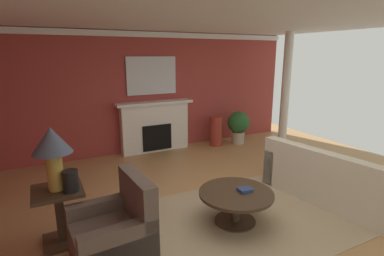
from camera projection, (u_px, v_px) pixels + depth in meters
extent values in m
plane|color=tan|center=(228.00, 211.00, 4.40)|extent=(8.99, 8.99, 0.00)
cube|color=#9E3833|center=(149.00, 92.00, 7.00)|extent=(7.51, 0.12, 2.74)
cube|color=white|center=(222.00, 13.00, 4.00)|extent=(7.51, 7.25, 0.06)
cube|color=white|center=(148.00, 34.00, 6.62)|extent=(7.51, 0.08, 0.12)
cube|color=tan|center=(235.00, 222.00, 4.11)|extent=(3.52, 2.22, 0.01)
cube|color=white|center=(155.00, 128.00, 7.04)|extent=(1.60, 0.25, 1.12)
cube|color=black|center=(155.00, 136.00, 7.07)|extent=(0.70, 0.26, 0.60)
cube|color=white|center=(155.00, 103.00, 6.87)|extent=(1.80, 0.35, 0.06)
cube|color=silver|center=(152.00, 76.00, 6.85)|extent=(1.18, 0.04, 0.86)
cube|color=beige|center=(334.00, 186.00, 4.72)|extent=(1.19, 2.21, 0.45)
cube|color=beige|center=(324.00, 165.00, 4.42)|extent=(0.50, 2.11, 0.40)
cube|color=beige|center=(285.00, 163.00, 5.45)|extent=(0.92, 0.33, 0.62)
cube|color=brown|center=(112.00, 243.00, 3.29)|extent=(0.85, 0.85, 0.44)
cube|color=brown|center=(137.00, 197.00, 3.34)|extent=(0.21, 0.81, 0.51)
cube|color=brown|center=(103.00, 222.00, 3.55)|extent=(0.81, 0.19, 0.60)
cube|color=brown|center=(121.00, 253.00, 3.00)|extent=(0.81, 0.19, 0.60)
cylinder|color=#3D2D1E|center=(236.00, 193.00, 4.01)|extent=(1.00, 1.00, 0.04)
cylinder|color=#3D2D1E|center=(235.00, 208.00, 4.06)|extent=(0.12, 0.12, 0.41)
cylinder|color=#3D2D1E|center=(235.00, 221.00, 4.11)|extent=(0.56, 0.56, 0.03)
cube|color=#3D2D1E|center=(57.00, 191.00, 3.51)|extent=(0.56, 0.56, 0.04)
cube|color=#3D2D1E|center=(60.00, 218.00, 3.60)|extent=(0.10, 0.10, 0.66)
cube|color=#3D2D1E|center=(63.00, 240.00, 3.67)|extent=(0.45, 0.45, 0.04)
cylinder|color=#B28E38|center=(55.00, 171.00, 3.45)|extent=(0.18, 0.18, 0.45)
cone|color=#4C566B|center=(51.00, 140.00, 3.36)|extent=(0.44, 0.44, 0.30)
cylinder|color=#9E3328|center=(216.00, 131.00, 7.49)|extent=(0.31, 0.31, 0.73)
cylinder|color=black|center=(71.00, 181.00, 3.44)|extent=(0.18, 0.18, 0.25)
cube|color=navy|center=(245.00, 190.00, 4.01)|extent=(0.19, 0.16, 0.04)
cylinder|color=#BCB29E|center=(238.00, 137.00, 7.71)|extent=(0.32, 0.32, 0.30)
sphere|color=#28602D|center=(239.00, 122.00, 7.62)|extent=(0.56, 0.56, 0.56)
cylinder|color=white|center=(285.00, 92.00, 7.13)|extent=(0.20, 0.20, 2.74)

